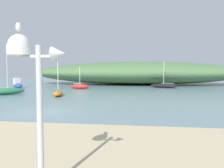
# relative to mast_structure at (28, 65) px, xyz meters

# --- Properties ---
(ground_plane) EXTENTS (120.00, 120.00, 0.00)m
(ground_plane) POSITION_rel_mast_structure_xyz_m (-4.15, 9.24, -2.77)
(ground_plane) COLOR gray
(distant_hill) EXTENTS (39.92, 14.27, 4.31)m
(distant_hill) POSITION_rel_mast_structure_xyz_m (1.37, 39.01, -0.62)
(distant_hill) COLOR #517547
(distant_hill) RESTS_ON ground
(mast_structure) EXTENTS (1.16, 0.47, 3.17)m
(mast_structure) POSITION_rel_mast_structure_xyz_m (0.00, 0.00, 0.00)
(mast_structure) COLOR silver
(mast_structure) RESTS_ON beach_sand
(seagull_on_radar) EXTENTS (0.25, 0.33, 0.24)m
(seagull_on_radar) POSITION_rel_mast_structure_xyz_m (-0.19, 0.01, 0.73)
(seagull_on_radar) COLOR orange
(seagull_on_radar) RESTS_ON mast_structure
(sailboat_far_left) EXTENTS (2.62, 0.94, 3.24)m
(sailboat_far_left) POSITION_rel_mast_structure_xyz_m (-6.58, 26.96, -2.40)
(sailboat_far_left) COLOR #B72D28
(sailboat_far_left) RESTS_ON ground
(sailboat_inner_mooring) EXTENTS (4.43, 3.10, 3.91)m
(sailboat_inner_mooring) POSITION_rel_mast_structure_xyz_m (5.59, 30.55, -2.44)
(sailboat_inner_mooring) COLOR black
(sailboat_inner_mooring) RESTS_ON ground
(sailboat_mid_channel) EXTENTS (1.62, 3.16, 3.57)m
(sailboat_mid_channel) POSITION_rel_mast_structure_xyz_m (-6.44, 18.16, -2.49)
(sailboat_mid_channel) COLOR orange
(sailboat_mid_channel) RESTS_ON ground
(motorboat_off_point) EXTENTS (2.78, 2.71, 1.53)m
(motorboat_off_point) POSITION_rel_mast_structure_xyz_m (-16.21, 27.00, -2.22)
(motorboat_off_point) COLOR #2D4C9E
(motorboat_off_point) RESTS_ON ground
(sailboat_near_shore) EXTENTS (3.53, 3.72, 4.63)m
(sailboat_near_shore) POSITION_rel_mast_structure_xyz_m (-12.52, 18.77, -2.40)
(sailboat_near_shore) COLOR #287A4C
(sailboat_near_shore) RESTS_ON ground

